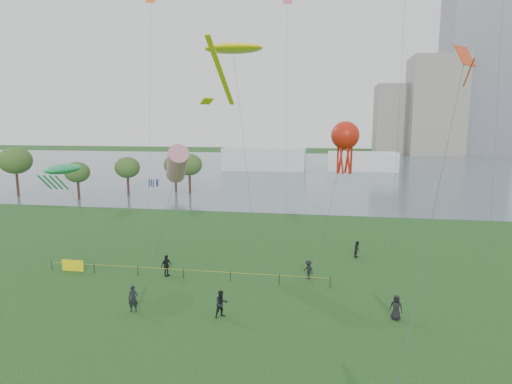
# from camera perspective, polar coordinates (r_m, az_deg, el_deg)

# --- Properties ---
(ground_plane) EXTENTS (400.00, 400.00, 0.00)m
(ground_plane) POSITION_cam_1_polar(r_m,az_deg,el_deg) (23.36, -4.45, -23.95)
(ground_plane) COLOR #143C13
(lake) EXTENTS (400.00, 120.00, 0.08)m
(lake) POSITION_cam_1_polar(r_m,az_deg,el_deg) (119.72, 7.16, 3.06)
(lake) COLOR #4E626C
(lake) RESTS_ON ground_plane
(building_mid) EXTENTS (20.00, 20.00, 38.00)m
(building_mid) POSITION_cam_1_polar(r_m,az_deg,el_deg) (185.66, 22.72, 10.47)
(building_mid) COLOR gray
(building_mid) RESTS_ON ground_plane
(building_low) EXTENTS (16.00, 18.00, 28.00)m
(building_low) POSITION_cam_1_polar(r_m,az_deg,el_deg) (188.90, 18.02, 9.18)
(building_low) COLOR gray
(building_low) RESTS_ON ground_plane
(pavilion_left) EXTENTS (22.00, 8.00, 6.00)m
(pavilion_left) POSITION_cam_1_polar(r_m,az_deg,el_deg) (115.59, 1.11, 4.40)
(pavilion_left) COLOR silver
(pavilion_left) RESTS_ON ground_plane
(pavilion_right) EXTENTS (18.00, 7.00, 5.00)m
(pavilion_right) POSITION_cam_1_polar(r_m,az_deg,el_deg) (117.75, 13.98, 3.97)
(pavilion_right) COLOR white
(pavilion_right) RESTS_ON ground_plane
(trees) EXTENTS (33.82, 15.89, 8.63)m
(trees) POSITION_cam_1_polar(r_m,az_deg,el_deg) (80.02, -19.52, 3.43)
(trees) COLOR #372219
(trees) RESTS_ON ground_plane
(fence) EXTENTS (24.07, 0.07, 1.05)m
(fence) POSITION_cam_1_polar(r_m,az_deg,el_deg) (38.84, -18.36, -9.58)
(fence) COLOR black
(fence) RESTS_ON ground_plane
(spectator_a) EXTENTS (1.13, 1.10, 1.83)m
(spectator_a) POSITION_cam_1_polar(r_m,az_deg,el_deg) (29.32, -4.64, -14.65)
(spectator_a) COLOR black
(spectator_a) RESTS_ON ground_plane
(spectator_b) EXTENTS (1.14, 1.12, 1.57)m
(spectator_b) POSITION_cam_1_polar(r_m,az_deg,el_deg) (36.07, 7.00, -10.24)
(spectator_b) COLOR black
(spectator_b) RESTS_ON ground_plane
(spectator_c) EXTENTS (0.87, 1.17, 1.84)m
(spectator_c) POSITION_cam_1_polar(r_m,az_deg,el_deg) (37.14, -11.88, -9.57)
(spectator_c) COLOR black
(spectator_c) RESTS_ON ground_plane
(spectator_d) EXTENTS (0.93, 0.73, 1.67)m
(spectator_d) POSITION_cam_1_polar(r_m,az_deg,el_deg) (30.36, 18.18, -14.41)
(spectator_d) COLOR black
(spectator_d) RESTS_ON ground_plane
(spectator_f) EXTENTS (0.75, 0.57, 1.84)m
(spectator_f) POSITION_cam_1_polar(r_m,az_deg,el_deg) (31.12, -16.06, -13.53)
(spectator_f) COLOR black
(spectator_f) RESTS_ON ground_plane
(spectator_g) EXTENTS (0.80, 0.91, 1.59)m
(spectator_g) POSITION_cam_1_polar(r_m,az_deg,el_deg) (42.37, 13.37, -7.44)
(spectator_g) COLOR black
(spectator_g) RESTS_ON ground_plane
(kite_stingray) EXTENTS (5.02, 9.96, 19.00)m
(kite_stingray) POSITION_cam_1_polar(r_m,az_deg,el_deg) (35.91, -3.06, 18.47)
(kite_stingray) COLOR #3F3F42
(kite_windsock) EXTENTS (4.26, 5.13, 10.96)m
(kite_windsock) POSITION_cam_1_polar(r_m,az_deg,el_deg) (39.44, -10.50, 3.65)
(kite_windsock) COLOR #3F3F42
(kite_creature) EXTENTS (6.21, 4.69, 9.06)m
(kite_creature) POSITION_cam_1_polar(r_m,az_deg,el_deg) (42.41, -24.35, 2.78)
(kite_creature) COLOR #3F3F42
(kite_octopus) EXTENTS (3.21, 2.11, 12.88)m
(kite_octopus) POSITION_cam_1_polar(r_m,az_deg,el_deg) (33.06, 11.81, 7.26)
(kite_octopus) COLOR #3F3F42
(kite_delta) EXTENTS (6.16, 13.49, 17.02)m
(kite_delta) POSITION_cam_1_polar(r_m,az_deg,el_deg) (26.42, 25.78, 14.02)
(kite_delta) COLOR #3F3F42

